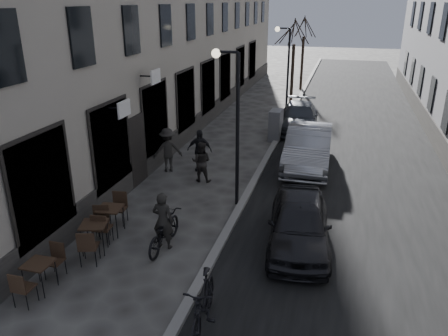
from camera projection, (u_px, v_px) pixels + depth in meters
The scene contains 20 objects.
ground at pixel (170, 321), 9.40m from camera, with size 120.00×120.00×0.00m, color #373532.
road at pixel (354, 132), 22.84m from camera, with size 7.30×60.00×0.00m, color black.
kerb at pixel (284, 126), 23.72m from camera, with size 0.25×60.00×0.12m, color gray.
streetlamp_near at pixel (232, 112), 13.70m from camera, with size 0.90×0.28×5.09m.
streetlamp_far at pixel (285, 63), 24.49m from camera, with size 0.90×0.28×5.09m.
tree_near at pixel (295, 31), 26.63m from camera, with size 2.40×2.40×5.70m.
tree_far at pixel (304, 26), 32.02m from camera, with size 2.40×2.40×5.70m.
bistro_set_a at pixel (40, 274), 10.25m from camera, with size 0.61×1.50×0.89m.
bistro_set_b at pixel (95, 234), 11.86m from camera, with size 0.93×1.73×0.99m.
bistro_set_c at pixel (111, 218), 12.77m from camera, with size 0.76×1.71×0.98m.
utility_cabinet at pixel (276, 125), 21.27m from camera, with size 0.55×1.00×1.49m, color slate.
bicycle at pixel (164, 231), 12.03m from camera, with size 0.67×1.93×1.01m, color black.
cyclist_rider at pixel (163, 221), 11.92m from camera, with size 0.60×0.40×1.66m, color black.
pedestrian_near at pixel (201, 162), 16.39m from camera, with size 0.76×0.59×1.55m, color #272421.
pedestrian_mid at pixel (168, 150), 17.33m from camera, with size 1.15×0.66×1.77m, color #272622.
pedestrian_far at pixel (200, 150), 17.43m from camera, with size 0.99×0.41×1.69m, color black.
car_near at pixel (299, 223), 12.06m from camera, with size 1.67×4.14×1.41m, color black.
car_mid at pixel (308, 147), 17.82m from camera, with size 1.76×5.06×1.67m, color gray.
car_far at pixel (299, 117), 22.97m from camera, with size 1.93×4.75×1.38m, color #363A40.
moped at pixel (203, 304), 8.99m from camera, with size 0.58×2.05×1.23m, color black.
Camera 1 is at (3.13, -7.00, 6.47)m, focal length 35.00 mm.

